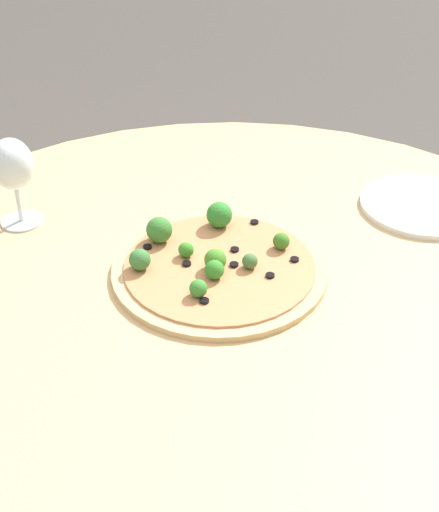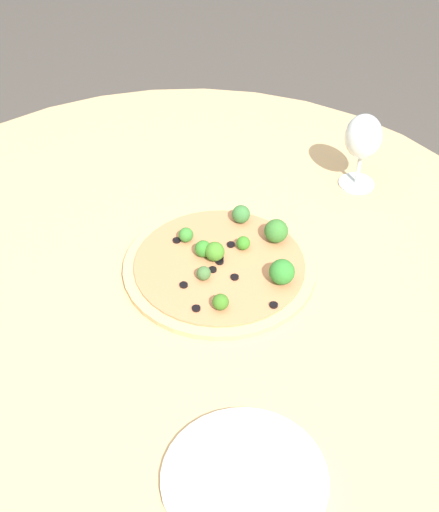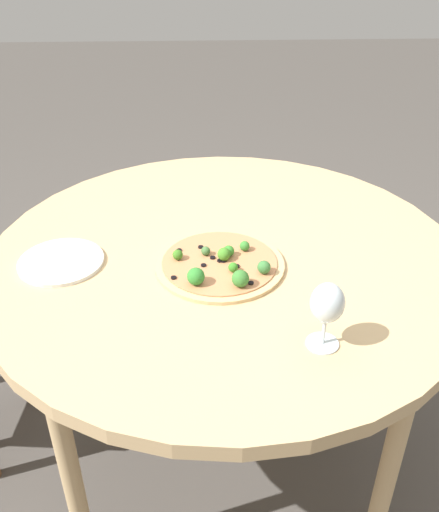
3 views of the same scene
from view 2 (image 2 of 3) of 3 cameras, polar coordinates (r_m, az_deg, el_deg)
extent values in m
plane|color=#4C4742|center=(1.85, -2.26, -18.70)|extent=(12.00, 12.00, 0.00)
cylinder|color=tan|center=(1.26, -3.16, -1.44)|extent=(1.27, 1.27, 0.04)
cylinder|color=tan|center=(1.87, 8.12, -0.71)|extent=(0.05, 0.05, 0.73)
cylinder|color=tan|center=(1.84, -16.38, -3.11)|extent=(0.05, 0.05, 0.73)
cylinder|color=tan|center=(1.23, 0.00, -0.87)|extent=(0.33, 0.33, 0.01)
cylinder|color=tan|center=(1.23, 0.00, -0.63)|extent=(0.30, 0.30, 0.00)
sphere|color=#35832A|center=(1.23, -1.32, 0.60)|extent=(0.03, 0.03, 0.03)
sphere|color=#388324|center=(1.25, 1.92, 1.05)|extent=(0.02, 0.02, 0.02)
sphere|color=#38772F|center=(1.26, 4.56, 2.02)|extent=(0.04, 0.04, 0.04)
sphere|color=#436D38|center=(1.19, -1.27, -1.38)|extent=(0.02, 0.02, 0.02)
sphere|color=#3D7722|center=(1.14, 0.09, -3.70)|extent=(0.03, 0.03, 0.03)
sphere|color=#31802E|center=(1.18, 5.02, -1.27)|extent=(0.04, 0.04, 0.04)
sphere|color=#3A7738|center=(1.31, 1.74, 3.37)|extent=(0.03, 0.03, 0.03)
sphere|color=#398330|center=(1.27, -2.70, 1.71)|extent=(0.03, 0.03, 0.03)
sphere|color=#448627|center=(1.22, -0.39, 0.37)|extent=(0.03, 0.03, 0.03)
cylinder|color=black|center=(1.26, 0.92, 0.92)|extent=(0.01, 0.01, 0.00)
cylinder|color=black|center=(1.15, -1.88, -4.21)|extent=(0.01, 0.01, 0.00)
cylinder|color=black|center=(1.19, -2.95, -2.33)|extent=(0.01, 0.01, 0.00)
cylinder|color=black|center=(1.27, -3.51, 1.25)|extent=(0.01, 0.01, 0.00)
cylinder|color=black|center=(1.23, 0.01, -0.46)|extent=(0.01, 0.01, 0.00)
cylinder|color=black|center=(1.16, 4.35, -3.93)|extent=(0.01, 0.01, 0.00)
cylinder|color=black|center=(1.30, 3.95, 2.07)|extent=(0.01, 0.01, 0.00)
cylinder|color=black|center=(1.23, 0.02, -0.17)|extent=(0.01, 0.01, 0.00)
cylinder|color=black|center=(1.21, -0.56, -1.10)|extent=(0.01, 0.01, 0.00)
cylinder|color=black|center=(1.20, 1.22, -1.70)|extent=(0.01, 0.01, 0.00)
cylinder|color=silver|center=(1.46, 10.88, 5.73)|extent=(0.07, 0.07, 0.00)
cylinder|color=silver|center=(1.44, 11.05, 6.80)|extent=(0.01, 0.01, 0.06)
ellipsoid|color=silver|center=(1.40, 11.45, 9.36)|extent=(0.07, 0.07, 0.09)
cylinder|color=silver|center=(0.97, 2.02, -17.39)|extent=(0.22, 0.22, 0.01)
camera|label=1|loc=(1.53, -37.16, 27.31)|focal=50.00mm
camera|label=3|loc=(1.60, 56.85, 25.23)|focal=40.00mm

